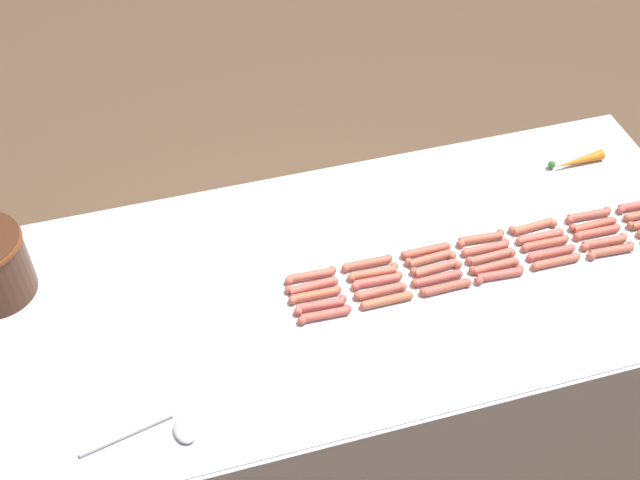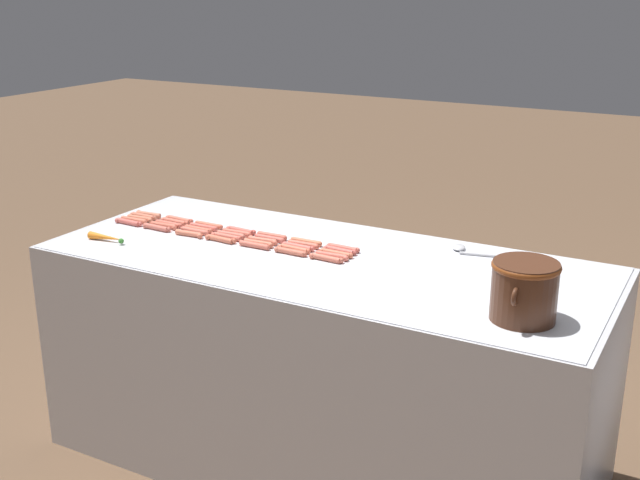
{
  "view_description": "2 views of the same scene",
  "coord_description": "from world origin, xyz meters",
  "px_view_note": "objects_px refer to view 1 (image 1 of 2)",
  "views": [
    {
      "loc": [
        -1.36,
        0.41,
        2.56
      ],
      "look_at": [
        0.06,
        0.0,
        1.03
      ],
      "focal_mm": 46.14,
      "sensor_mm": 36.0,
      "label": 1
    },
    {
      "loc": [
        2.56,
        1.39,
        1.93
      ],
      "look_at": [
        0.09,
        0.04,
        1.01
      ],
      "focal_mm": 44.76,
      "sensor_mm": 36.0,
      "label": 2
    }
  ],
  "objects_px": {
    "hot_dog_15": "(597,232)",
    "hot_dog_30": "(533,226)",
    "hot_dog_28": "(639,205)",
    "carrot": "(577,161)",
    "hot_dog_13": "(320,305)",
    "hot_dog_17": "(491,257)",
    "hot_dog_25": "(430,258)",
    "hot_dog_11": "(437,278)",
    "hot_dog_19": "(377,281)",
    "hot_dog_16": "(545,243)",
    "hot_dog_23": "(540,236)",
    "hot_dog_27": "(312,285)",
    "hot_dog_20": "(315,295)",
    "hot_dog_33": "(367,263)",
    "hot_dog_2": "(556,262)",
    "hot_dog_32": "(426,251)",
    "hot_dog_34": "(311,275)",
    "serving_spoon": "(165,432)",
    "hot_dog_3": "(499,275)",
    "hot_dog_10": "(494,266)",
    "hot_dog_22": "(593,224)",
    "hot_dog_12": "(380,291)",
    "hot_dog_9": "(551,253)",
    "hot_dog_26": "(373,272)",
    "hot_dog_29": "(588,215)",
    "hot_dog_18": "(436,268)",
    "hot_dog_5": "(387,300)",
    "hot_dog_1": "(611,251)",
    "hot_dog_24": "(485,247)"
  },
  "relations": [
    {
      "from": "hot_dog_30",
      "to": "hot_dog_9",
      "type": "bearing_deg",
      "value": -178.8
    },
    {
      "from": "hot_dog_2",
      "to": "hot_dog_32",
      "type": "xyz_separation_m",
      "value": [
        0.13,
        0.32,
        0.0
      ]
    },
    {
      "from": "hot_dog_20",
      "to": "hot_dog_27",
      "type": "distance_m",
      "value": 0.03
    },
    {
      "from": "hot_dog_20",
      "to": "hot_dog_10",
      "type": "bearing_deg",
      "value": -94.16
    },
    {
      "from": "hot_dog_2",
      "to": "hot_dog_33",
      "type": "xyz_separation_m",
      "value": [
        0.13,
        0.49,
        0.0
      ]
    },
    {
      "from": "hot_dog_13",
      "to": "hot_dog_28",
      "type": "height_order",
      "value": "same"
    },
    {
      "from": "hot_dog_11",
      "to": "hot_dog_16",
      "type": "height_order",
      "value": "same"
    },
    {
      "from": "hot_dog_15",
      "to": "hot_dog_25",
      "type": "xyz_separation_m",
      "value": [
        0.03,
        0.48,
        0.0
      ]
    },
    {
      "from": "hot_dog_11",
      "to": "hot_dog_25",
      "type": "relative_size",
      "value": 1.0
    },
    {
      "from": "hot_dog_30",
      "to": "carrot",
      "type": "bearing_deg",
      "value": -49.33
    },
    {
      "from": "hot_dog_13",
      "to": "hot_dog_17",
      "type": "xyz_separation_m",
      "value": [
        0.04,
        -0.49,
        0.0
      ]
    },
    {
      "from": "hot_dog_10",
      "to": "hot_dog_33",
      "type": "distance_m",
      "value": 0.34
    },
    {
      "from": "hot_dog_32",
      "to": "serving_spoon",
      "type": "bearing_deg",
      "value": 115.25
    },
    {
      "from": "hot_dog_11",
      "to": "hot_dog_19",
      "type": "xyz_separation_m",
      "value": [
        0.04,
        0.16,
        0.0
      ]
    },
    {
      "from": "hot_dog_3",
      "to": "hot_dog_34",
      "type": "height_order",
      "value": "same"
    },
    {
      "from": "hot_dog_18",
      "to": "hot_dog_19",
      "type": "distance_m",
      "value": 0.17
    },
    {
      "from": "hot_dog_15",
      "to": "hot_dog_5",
      "type": "bearing_deg",
      "value": 96.38
    },
    {
      "from": "hot_dog_3",
      "to": "hot_dog_26",
      "type": "height_order",
      "value": "same"
    },
    {
      "from": "hot_dog_24",
      "to": "hot_dog_33",
      "type": "xyz_separation_m",
      "value": [
        0.03,
        0.33,
        0.0
      ]
    },
    {
      "from": "hot_dog_12",
      "to": "hot_dog_17",
      "type": "bearing_deg",
      "value": -84.13
    },
    {
      "from": "hot_dog_19",
      "to": "hot_dog_23",
      "type": "height_order",
      "value": "same"
    },
    {
      "from": "hot_dog_3",
      "to": "hot_dog_17",
      "type": "bearing_deg",
      "value": -4.44
    },
    {
      "from": "hot_dog_19",
      "to": "hot_dog_33",
      "type": "height_order",
      "value": "same"
    },
    {
      "from": "hot_dog_1",
      "to": "hot_dog_16",
      "type": "distance_m",
      "value": 0.18
    },
    {
      "from": "hot_dog_25",
      "to": "carrot",
      "type": "bearing_deg",
      "value": -66.46
    },
    {
      "from": "hot_dog_15",
      "to": "hot_dog_27",
      "type": "height_order",
      "value": "same"
    },
    {
      "from": "hot_dog_23",
      "to": "hot_dog_25",
      "type": "height_order",
      "value": "same"
    },
    {
      "from": "hot_dog_15",
      "to": "hot_dog_28",
      "type": "relative_size",
      "value": 1.0
    },
    {
      "from": "hot_dog_16",
      "to": "hot_dog_23",
      "type": "bearing_deg",
      "value": 3.49
    },
    {
      "from": "hot_dog_2",
      "to": "hot_dog_17",
      "type": "xyz_separation_m",
      "value": [
        0.07,
        0.16,
        0.0
      ]
    },
    {
      "from": "hot_dog_17",
      "to": "hot_dog_29",
      "type": "distance_m",
      "value": 0.34
    },
    {
      "from": "hot_dog_10",
      "to": "hot_dog_22",
      "type": "distance_m",
      "value": 0.34
    },
    {
      "from": "hot_dog_3",
      "to": "hot_dog_27",
      "type": "bearing_deg",
      "value": 78.32
    },
    {
      "from": "hot_dog_11",
      "to": "hot_dog_16",
      "type": "xyz_separation_m",
      "value": [
        0.04,
        -0.33,
        0.0
      ]
    },
    {
      "from": "hot_dog_17",
      "to": "hot_dog_25",
      "type": "distance_m",
      "value": 0.17
    },
    {
      "from": "hot_dog_17",
      "to": "hot_dog_18",
      "type": "xyz_separation_m",
      "value": [
        0.0,
        0.16,
        0.0
      ]
    },
    {
      "from": "hot_dog_15",
      "to": "hot_dog_30",
      "type": "distance_m",
      "value": 0.18
    },
    {
      "from": "serving_spoon",
      "to": "hot_dog_17",
      "type": "bearing_deg",
      "value": -72.51
    },
    {
      "from": "hot_dog_2",
      "to": "hot_dog_34",
      "type": "relative_size",
      "value": 1.0
    },
    {
      "from": "hot_dog_20",
      "to": "hot_dog_25",
      "type": "bearing_deg",
      "value": -83.56
    },
    {
      "from": "hot_dog_19",
      "to": "hot_dog_25",
      "type": "bearing_deg",
      "value": -77.52
    },
    {
      "from": "hot_dog_12",
      "to": "hot_dog_26",
      "type": "bearing_deg",
      "value": -2.44
    },
    {
      "from": "hot_dog_13",
      "to": "hot_dog_22",
      "type": "xyz_separation_m",
      "value": [
        0.07,
        -0.82,
        0.0
      ]
    },
    {
      "from": "hot_dog_16",
      "to": "hot_dog_32",
      "type": "xyz_separation_m",
      "value": [
        0.06,
        0.33,
        0.0
      ]
    },
    {
      "from": "hot_dog_5",
      "to": "hot_dog_25",
      "type": "xyz_separation_m",
      "value": [
        0.11,
        -0.16,
        0.0
      ]
    },
    {
      "from": "hot_dog_15",
      "to": "hot_dog_17",
      "type": "bearing_deg",
      "value": 90.73
    },
    {
      "from": "hot_dog_2",
      "to": "serving_spoon",
      "type": "relative_size",
      "value": 0.54
    },
    {
      "from": "hot_dog_25",
      "to": "hot_dog_28",
      "type": "bearing_deg",
      "value": -87.44
    },
    {
      "from": "hot_dog_20",
      "to": "hot_dog_33",
      "type": "height_order",
      "value": "same"
    },
    {
      "from": "hot_dog_26",
      "to": "hot_dog_32",
      "type": "xyz_separation_m",
      "value": [
        0.03,
        -0.16,
        0.0
      ]
    }
  ]
}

